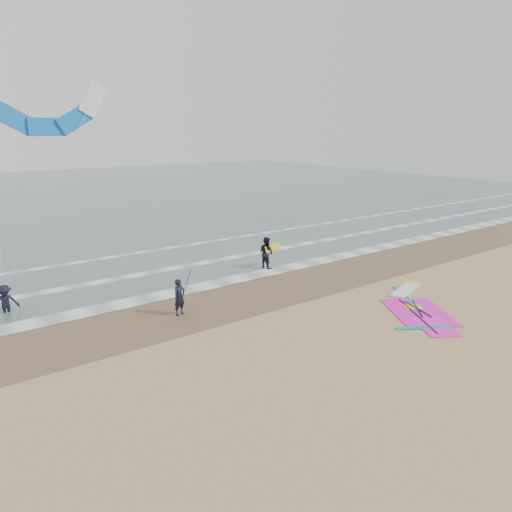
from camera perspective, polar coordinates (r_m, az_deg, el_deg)
ground at (r=18.82m, az=11.72°, el=-9.30°), size 120.00×120.00×0.00m
sea_water at (r=61.27m, az=-23.34°, el=6.94°), size 120.00×80.00×0.02m
wet_sand_band at (r=22.96m, az=0.72°, el=-4.33°), size 120.00×5.00×0.01m
foam_waterline at (r=26.48m, az=-4.97°, el=-1.61°), size 120.00×9.15×0.02m
windsurf_rig at (r=22.21m, az=19.40°, el=-5.86°), size 5.70×5.39×0.14m
person_standing at (r=20.04m, az=-9.55°, el=-5.10°), size 0.68×0.55×1.63m
person_walking at (r=26.37m, az=1.28°, el=0.42°), size 0.87×1.03×1.87m
person_wading at (r=22.75m, az=-28.91°, el=-4.34°), size 1.10×0.67×1.65m
held_pole at (r=20.03m, az=-8.82°, el=-3.92°), size 0.17×0.86×1.82m
carried_kiteboard at (r=26.47m, az=2.11°, el=1.03°), size 1.30×0.51×0.39m
surf_kite at (r=25.98m, az=-24.93°, el=15.96°), size 6.58×4.04×9.24m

